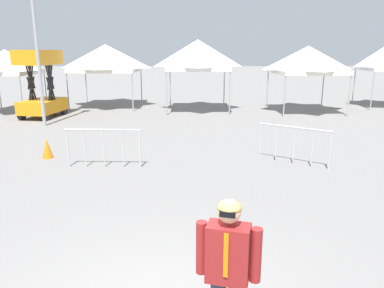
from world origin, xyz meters
TOP-DOWN VIEW (x-y plane):
  - canopy_tent_far_left at (-8.93, 15.20)m, footprint 2.90×2.90m
  - canopy_tent_center at (-4.37, 17.29)m, footprint 3.57×3.57m
  - canopy_tent_left_of_center at (0.72, 15.91)m, footprint 3.25×3.25m
  - canopy_tent_right_of_center at (6.30, 15.42)m, footprint 3.50×3.50m
  - scissor_lift at (-6.72, 13.83)m, footprint 1.74×2.49m
  - person_foreground at (0.78, -0.48)m, footprint 0.63×0.34m
  - light_pole_near_lift at (-5.88, 11.75)m, footprint 0.36×0.36m
  - crowd_barrier_mid_lot at (3.29, 6.35)m, footprint 1.77×1.22m
  - crowd_barrier_near_person at (-2.00, 6.03)m, footprint 2.10×0.12m
  - traffic_cone_lot_center at (-3.90, 6.90)m, footprint 0.32×0.32m

SIDE VIEW (x-z plane):
  - traffic_cone_lot_center at x=-3.90m, z-range 0.00..0.59m
  - crowd_barrier_mid_lot at x=3.29m, z-range 0.22..1.29m
  - crowd_barrier_near_person at x=-2.00m, z-range 0.22..1.29m
  - scissor_lift at x=-6.72m, z-range -0.56..2.58m
  - person_foreground at x=0.78m, z-range 0.14..1.92m
  - canopy_tent_far_left at x=-8.93m, z-range 0.97..4.14m
  - canopy_tent_right_of_center at x=6.30m, z-range 0.98..4.32m
  - canopy_tent_center at x=-4.37m, z-range 0.98..4.42m
  - canopy_tent_left_of_center at x=0.72m, z-range 1.06..4.72m
  - light_pole_near_lift at x=-5.88m, z-range 0.56..8.77m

